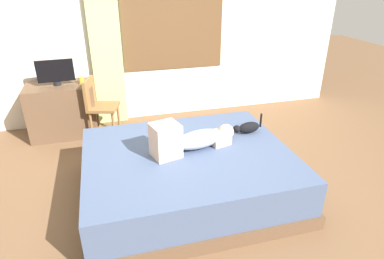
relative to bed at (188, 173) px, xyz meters
The scene contains 10 objects.
ground_plane 0.31m from the bed, 112.55° to the right, with size 16.00×16.00×0.00m, color brown.
back_wall_with_window 2.56m from the bed, 91.45° to the left, with size 6.40×0.14×2.90m.
bed is the anchor object (origin of this frame).
person_lying 0.37m from the bed, 51.91° to the left, with size 0.94×0.46×0.34m.
cat 0.86m from the bed, 18.06° to the left, with size 0.36×0.14×0.21m.
desk 2.29m from the bed, 125.86° to the left, with size 0.90×0.56×0.74m.
tv_monitor 2.39m from the bed, 125.99° to the left, with size 0.48×0.10×0.35m.
cup 2.18m from the bed, 119.18° to the left, with size 0.08×0.08×0.09m, color gold.
chair_by_desk 1.83m from the bed, 117.80° to the left, with size 0.48×0.48×0.86m.
curtain_left 2.48m from the bed, 106.94° to the left, with size 0.44×0.06×2.63m, color #ADCC75.
Camera 1 is at (-0.66, -2.65, 2.15)m, focal length 30.99 mm.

